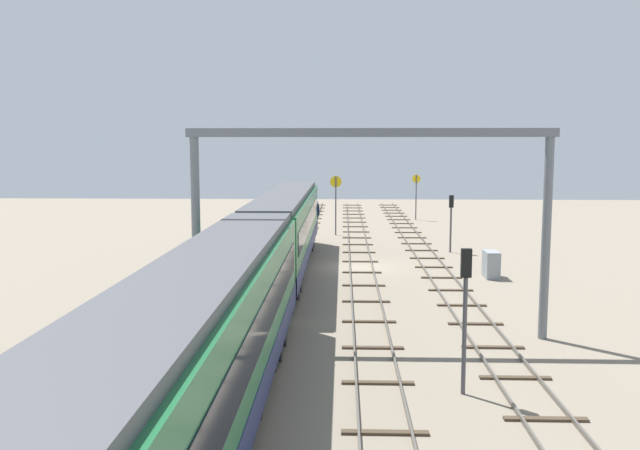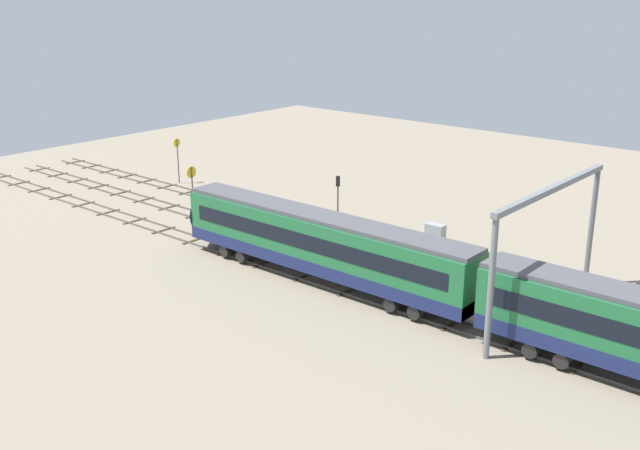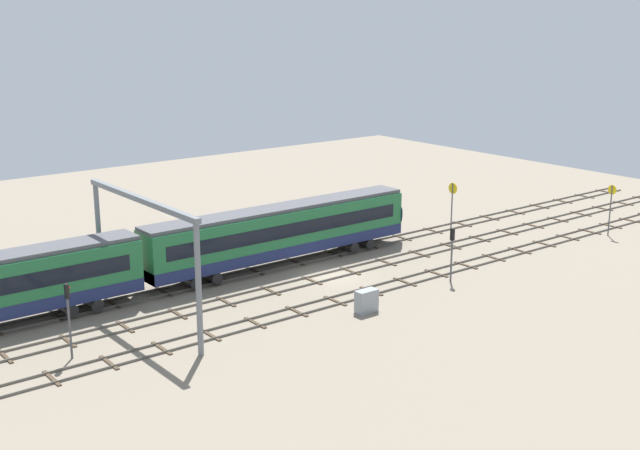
{
  "view_description": "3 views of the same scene",
  "coord_description": "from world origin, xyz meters",
  "views": [
    {
      "loc": [
        -42.59,
        1.17,
        7.85
      ],
      "look_at": [
        3.63,
        2.77,
        2.3
      ],
      "focal_mm": 37.63,
      "sensor_mm": 36.0,
      "label": 1
    },
    {
      "loc": [
        -32.84,
        41.35,
        19.74
      ],
      "look_at": [
        1.73,
        0.99,
        2.62
      ],
      "focal_mm": 41.64,
      "sensor_mm": 36.0,
      "label": 2
    },
    {
      "loc": [
        -38.33,
        -47.14,
        19.88
      ],
      "look_at": [
        1.39,
        3.21,
        3.25
      ],
      "focal_mm": 45.94,
      "sensor_mm": 36.0,
      "label": 3
    }
  ],
  "objects": [
    {
      "name": "ground_plane",
      "position": [
        0.0,
        0.0,
        0.0
      ],
      "size": [
        108.57,
        108.57,
        0.0
      ],
      "primitive_type": "plane",
      "color": "gray"
    },
    {
      "name": "track_near_foreground",
      "position": [
        -0.0,
        -4.67,
        0.07
      ],
      "size": [
        92.57,
        2.4,
        0.16
      ],
      "color": "#59544C",
      "rests_on": "ground"
    },
    {
      "name": "track_second_near",
      "position": [
        0.0,
        0.0,
        0.07
      ],
      "size": [
        92.57,
        2.4,
        0.16
      ],
      "color": "#59544C",
      "rests_on": "ground"
    },
    {
      "name": "track_with_train",
      "position": [
        -0.0,
        4.67,
        0.07
      ],
      "size": [
        92.57,
        2.4,
        0.16
      ],
      "color": "#59544C",
      "rests_on": "ground"
    },
    {
      "name": "train",
      "position": [
        -13.3,
        4.67,
        2.66
      ],
      "size": [
        50.4,
        3.24,
        4.8
      ],
      "color": "#1E6638",
      "rests_on": "ground"
    },
    {
      "name": "overhead_gantry",
      "position": [
        -15.73,
        0.09,
        6.18
      ],
      "size": [
        0.4,
        14.73,
        8.5
      ],
      "color": "slate",
      "rests_on": "ground"
    },
    {
      "name": "speed_sign_near_foreground",
      "position": [
        27.65,
        -6.46,
        3.07
      ],
      "size": [
        0.14,
        0.87,
        4.75
      ],
      "color": "#4C4C51",
      "rests_on": "ground"
    },
    {
      "name": "speed_sign_mid_trackside",
      "position": [
        15.45,
        1.81,
        3.42
      ],
      "size": [
        0.14,
        1.0,
        5.17
      ],
      "color": "#4C4C51",
      "rests_on": "ground"
    },
    {
      "name": "signal_light_trackside_departure",
      "position": [
        6.29,
        -6.7,
        2.77
      ],
      "size": [
        0.31,
        0.32,
        4.2
      ],
      "color": "#4C4C51",
      "rests_on": "ground"
    },
    {
      "name": "relay_cabinet",
      "position": [
        -3.1,
        -7.63,
        0.79
      ],
      "size": [
        1.59,
        0.79,
        1.59
      ],
      "color": "gray",
      "rests_on": "ground"
    }
  ]
}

